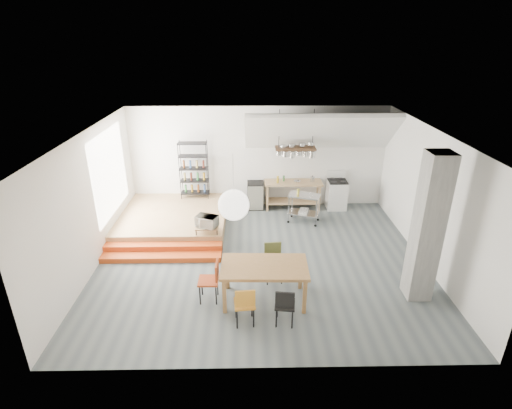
{
  "coord_description": "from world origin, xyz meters",
  "views": [
    {
      "loc": [
        -0.29,
        -8.6,
        5.26
      ],
      "look_at": [
        -0.12,
        0.8,
        1.16
      ],
      "focal_mm": 28.0,
      "sensor_mm": 36.0,
      "label": 1
    }
  ],
  "objects_px": {
    "stove": "(336,194)",
    "mini_fridge": "(255,195)",
    "rolling_cart": "(304,205)",
    "dining_table": "(264,269)"
  },
  "relations": [
    {
      "from": "dining_table",
      "to": "mini_fridge",
      "type": "distance_m",
      "value": 4.83
    },
    {
      "from": "stove",
      "to": "rolling_cart",
      "type": "xyz_separation_m",
      "value": [
        -1.18,
        -1.02,
        0.08
      ]
    },
    {
      "from": "stove",
      "to": "mini_fridge",
      "type": "height_order",
      "value": "stove"
    },
    {
      "from": "rolling_cart",
      "to": "mini_fridge",
      "type": "relative_size",
      "value": 1.14
    },
    {
      "from": "dining_table",
      "to": "rolling_cart",
      "type": "distance_m",
      "value": 3.98
    },
    {
      "from": "stove",
      "to": "rolling_cart",
      "type": "distance_m",
      "value": 1.56
    },
    {
      "from": "dining_table",
      "to": "rolling_cart",
      "type": "relative_size",
      "value": 1.83
    },
    {
      "from": "mini_fridge",
      "to": "stove",
      "type": "bearing_deg",
      "value": -0.97
    },
    {
      "from": "rolling_cart",
      "to": "mini_fridge",
      "type": "height_order",
      "value": "rolling_cart"
    },
    {
      "from": "rolling_cart",
      "to": "mini_fridge",
      "type": "distance_m",
      "value": 1.78
    }
  ]
}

